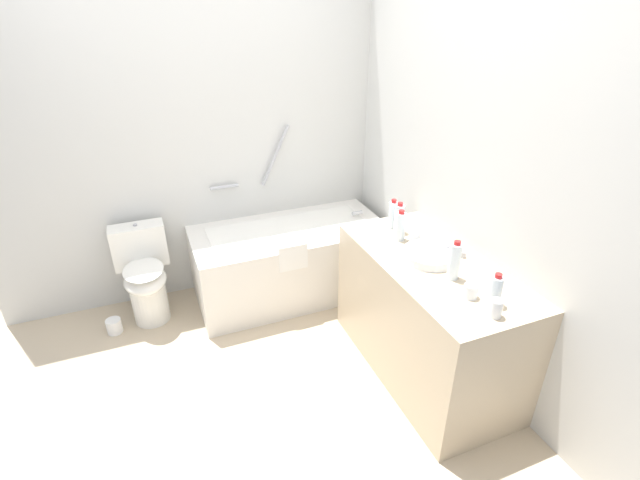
{
  "coord_description": "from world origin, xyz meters",
  "views": [
    {
      "loc": [
        -0.43,
        -2.14,
        2.21
      ],
      "look_at": [
        0.56,
        0.3,
        0.84
      ],
      "focal_mm": 25.72,
      "sensor_mm": 36.0,
      "label": 1
    }
  ],
  "objects_px": {
    "drinking_glass_2": "(415,237)",
    "toilet": "(145,275)",
    "water_bottle_4": "(455,261)",
    "sink_faucet": "(456,249)",
    "bathtub": "(290,259)",
    "drinking_glass_1": "(471,291)",
    "sink_basin": "(430,255)",
    "drinking_glass_0": "(496,308)",
    "water_bottle_2": "(496,290)",
    "water_bottle_1": "(400,226)",
    "water_bottle_3": "(393,215)",
    "water_bottle_0": "(399,218)",
    "toilet_paper_roll": "(114,326)"
  },
  "relations": [
    {
      "from": "drinking_glass_2",
      "to": "toilet",
      "type": "bearing_deg",
      "value": 148.45
    },
    {
      "from": "water_bottle_4",
      "to": "sink_faucet",
      "type": "bearing_deg",
      "value": 49.4
    },
    {
      "from": "bathtub",
      "to": "drinking_glass_2",
      "type": "distance_m",
      "value": 1.22
    },
    {
      "from": "water_bottle_4",
      "to": "drinking_glass_1",
      "type": "bearing_deg",
      "value": -98.38
    },
    {
      "from": "sink_basin",
      "to": "drinking_glass_0",
      "type": "relative_size",
      "value": 3.42
    },
    {
      "from": "sink_faucet",
      "to": "water_bottle_4",
      "type": "distance_m",
      "value": 0.31
    },
    {
      "from": "water_bottle_2",
      "to": "drinking_glass_2",
      "type": "height_order",
      "value": "water_bottle_2"
    },
    {
      "from": "sink_basin",
      "to": "sink_faucet",
      "type": "height_order",
      "value": "sink_faucet"
    },
    {
      "from": "sink_faucet",
      "to": "water_bottle_2",
      "type": "relative_size",
      "value": 0.83
    },
    {
      "from": "water_bottle_1",
      "to": "water_bottle_2",
      "type": "relative_size",
      "value": 1.13
    },
    {
      "from": "sink_faucet",
      "to": "drinking_glass_2",
      "type": "height_order",
      "value": "drinking_glass_2"
    },
    {
      "from": "water_bottle_1",
      "to": "drinking_glass_2",
      "type": "height_order",
      "value": "water_bottle_1"
    },
    {
      "from": "water_bottle_2",
      "to": "water_bottle_3",
      "type": "xyz_separation_m",
      "value": [
        -0.02,
        0.99,
        0.01
      ]
    },
    {
      "from": "drinking_glass_0",
      "to": "toilet",
      "type": "bearing_deg",
      "value": 131.15
    },
    {
      "from": "toilet",
      "to": "water_bottle_0",
      "type": "bearing_deg",
      "value": 62.46
    },
    {
      "from": "bathtub",
      "to": "sink_faucet",
      "type": "relative_size",
      "value": 10.16
    },
    {
      "from": "sink_basin",
      "to": "water_bottle_0",
      "type": "relative_size",
      "value": 1.52
    },
    {
      "from": "sink_basin",
      "to": "drinking_glass_0",
      "type": "xyz_separation_m",
      "value": [
        -0.03,
        -0.6,
        0.02
      ]
    },
    {
      "from": "toilet",
      "to": "drinking_glass_2",
      "type": "bearing_deg",
      "value": 58.28
    },
    {
      "from": "water_bottle_1",
      "to": "water_bottle_4",
      "type": "xyz_separation_m",
      "value": [
        0.03,
        -0.52,
        0.01
      ]
    },
    {
      "from": "water_bottle_1",
      "to": "drinking_glass_2",
      "type": "xyz_separation_m",
      "value": [
        0.07,
        -0.07,
        -0.06
      ]
    },
    {
      "from": "drinking_glass_0",
      "to": "toilet_paper_roll",
      "type": "xyz_separation_m",
      "value": [
        -1.89,
        1.74,
        -0.82
      ]
    },
    {
      "from": "drinking_glass_0",
      "to": "water_bottle_4",
      "type": "bearing_deg",
      "value": 86.58
    },
    {
      "from": "water_bottle_3",
      "to": "water_bottle_4",
      "type": "distance_m",
      "value": 0.7
    },
    {
      "from": "toilet",
      "to": "drinking_glass_0",
      "type": "bearing_deg",
      "value": 40.97
    },
    {
      "from": "drinking_glass_0",
      "to": "drinking_glass_1",
      "type": "relative_size",
      "value": 1.26
    },
    {
      "from": "bathtub",
      "to": "drinking_glass_1",
      "type": "xyz_separation_m",
      "value": [
        0.48,
        -1.58,
        0.54
      ]
    },
    {
      "from": "toilet",
      "to": "water_bottle_3",
      "type": "distance_m",
      "value": 1.91
    },
    {
      "from": "water_bottle_3",
      "to": "water_bottle_4",
      "type": "xyz_separation_m",
      "value": [
        -0.02,
        -0.7,
        0.01
      ]
    },
    {
      "from": "sink_basin",
      "to": "toilet_paper_roll",
      "type": "xyz_separation_m",
      "value": [
        -1.92,
        1.13,
        -0.8
      ]
    },
    {
      "from": "water_bottle_2",
      "to": "drinking_glass_0",
      "type": "bearing_deg",
      "value": -126.45
    },
    {
      "from": "toilet",
      "to": "sink_basin",
      "type": "relative_size",
      "value": 2.26
    },
    {
      "from": "drinking_glass_2",
      "to": "toilet_paper_roll",
      "type": "relative_size",
      "value": 0.74
    },
    {
      "from": "water_bottle_1",
      "to": "water_bottle_2",
      "type": "distance_m",
      "value": 0.81
    },
    {
      "from": "sink_basin",
      "to": "bathtub",
      "type": "bearing_deg",
      "value": 113.8
    },
    {
      "from": "bathtub",
      "to": "water_bottle_0",
      "type": "height_order",
      "value": "bathtub"
    },
    {
      "from": "bathtub",
      "to": "drinking_glass_0",
      "type": "relative_size",
      "value": 16.24
    },
    {
      "from": "bathtub",
      "to": "toilet",
      "type": "bearing_deg",
      "value": 175.48
    },
    {
      "from": "bathtub",
      "to": "drinking_glass_1",
      "type": "relative_size",
      "value": 20.42
    },
    {
      "from": "water_bottle_1",
      "to": "water_bottle_3",
      "type": "distance_m",
      "value": 0.19
    },
    {
      "from": "water_bottle_4",
      "to": "water_bottle_2",
      "type": "bearing_deg",
      "value": -82.09
    },
    {
      "from": "water_bottle_0",
      "to": "toilet",
      "type": "bearing_deg",
      "value": 152.64
    },
    {
      "from": "drinking_glass_0",
      "to": "water_bottle_2",
      "type": "bearing_deg",
      "value": 53.55
    },
    {
      "from": "water_bottle_0",
      "to": "water_bottle_4",
      "type": "height_order",
      "value": "water_bottle_4"
    },
    {
      "from": "sink_faucet",
      "to": "water_bottle_0",
      "type": "xyz_separation_m",
      "value": [
        -0.18,
        0.39,
        0.07
      ]
    },
    {
      "from": "water_bottle_3",
      "to": "drinking_glass_1",
      "type": "distance_m",
      "value": 0.89
    },
    {
      "from": "bathtub",
      "to": "toilet_paper_roll",
      "type": "height_order",
      "value": "bathtub"
    },
    {
      "from": "sink_basin",
      "to": "water_bottle_4",
      "type": "distance_m",
      "value": 0.24
    },
    {
      "from": "sink_basin",
      "to": "drinking_glass_0",
      "type": "bearing_deg",
      "value": -92.44
    },
    {
      "from": "bathtub",
      "to": "drinking_glass_0",
      "type": "bearing_deg",
      "value": -74.6
    }
  ]
}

